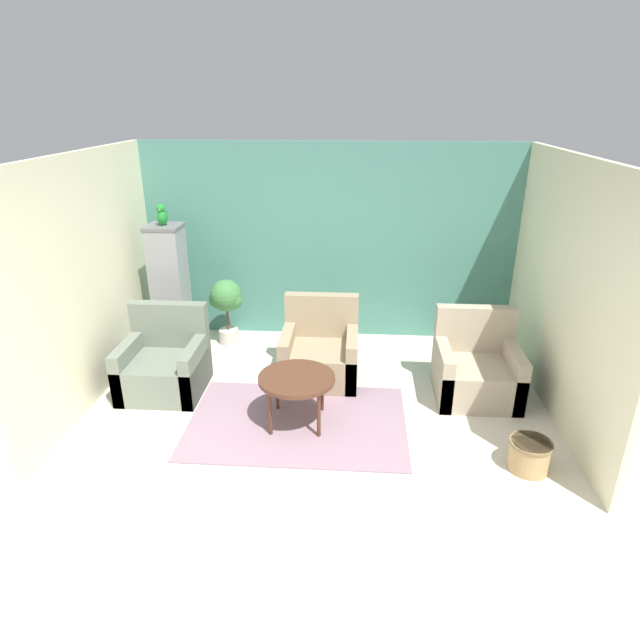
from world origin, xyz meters
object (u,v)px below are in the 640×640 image
(coffee_table, at_px, (297,381))
(armchair_middle, at_px, (320,355))
(potted_plant, at_px, (226,301))
(armchair_right, at_px, (476,371))
(parrot, at_px, (162,215))
(wicker_basket, at_px, (529,454))
(armchair_left, at_px, (165,366))
(birdcage, at_px, (171,292))

(coffee_table, bearing_deg, armchair_middle, 80.65)
(potted_plant, bearing_deg, armchair_right, -20.85)
(parrot, relative_size, wicker_basket, 0.72)
(armchair_middle, bearing_deg, armchair_left, -166.72)
(parrot, distance_m, wicker_basket, 4.59)
(armchair_left, relative_size, armchair_middle, 1.00)
(armchair_middle, bearing_deg, birdcage, 159.40)
(armchair_right, distance_m, potted_plant, 3.09)
(armchair_right, bearing_deg, birdcage, 164.64)
(armchair_left, distance_m, potted_plant, 1.31)
(coffee_table, relative_size, wicker_basket, 2.05)
(wicker_basket, bearing_deg, birdcage, 149.72)
(armchair_left, distance_m, wicker_basket, 3.66)
(birdcage, relative_size, potted_plant, 1.83)
(armchair_middle, relative_size, parrot, 3.50)
(coffee_table, distance_m, potted_plant, 2.07)
(armchair_right, distance_m, wicker_basket, 1.24)
(parrot, xyz_separation_m, potted_plant, (0.64, 0.13, -1.09))
(armchair_middle, height_order, potted_plant, armchair_middle)
(armchair_left, bearing_deg, wicker_basket, -17.45)
(coffee_table, relative_size, armchair_right, 0.81)
(armchair_right, height_order, parrot, parrot)
(armchair_middle, relative_size, birdcage, 0.58)
(coffee_table, height_order, potted_plant, potted_plant)
(wicker_basket, bearing_deg, armchair_left, 162.55)
(coffee_table, distance_m, birdcage, 2.39)
(armchair_left, distance_m, armchair_middle, 1.67)
(armchair_left, height_order, armchair_right, same)
(parrot, bearing_deg, armchair_middle, -20.65)
(armchair_left, height_order, parrot, parrot)
(armchair_left, bearing_deg, armchair_right, 2.10)
(coffee_table, height_order, armchair_right, armchair_right)
(birdcage, relative_size, wicker_basket, 4.37)
(armchair_left, distance_m, birdcage, 1.20)
(coffee_table, relative_size, birdcage, 0.47)
(armchair_middle, bearing_deg, armchair_right, -9.08)
(potted_plant, distance_m, wicker_basket, 3.89)
(birdcage, xyz_separation_m, parrot, (0.00, 0.00, 0.94))
(birdcage, height_order, potted_plant, birdcage)
(armchair_right, relative_size, potted_plant, 1.06)
(armchair_right, xyz_separation_m, birdcage, (-3.52, 0.97, 0.44))
(armchair_middle, distance_m, wicker_basket, 2.39)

